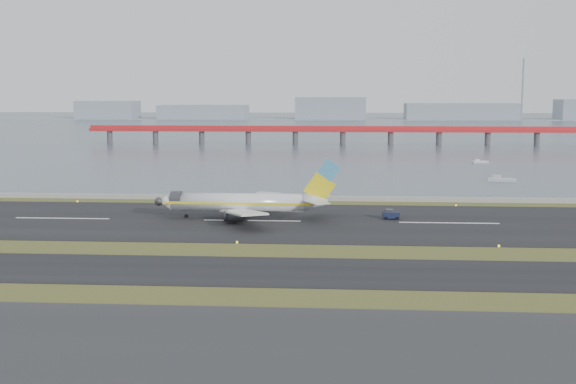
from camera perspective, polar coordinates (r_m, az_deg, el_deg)
name	(u,v)px	position (r m, az deg, el deg)	size (l,w,h in m)	color
ground	(231,253)	(119.34, -4.54, -4.83)	(1000.00, 1000.00, 0.00)	#364C1B
taxiway_strip	(219,270)	(107.79, -5.48, -6.19)	(1000.00, 18.00, 0.10)	black
runway_strip	(252,221)	(148.49, -2.85, -2.29)	(1000.00, 45.00, 0.10)	black
seawall	(266,198)	(177.86, -1.71, -0.46)	(1000.00, 2.50, 1.00)	#989892
bay_water	(316,126)	(576.01, 2.21, 5.22)	(1400.00, 800.00, 1.30)	#404C5C
red_pier	(343,131)	(365.65, 4.35, 4.85)	(260.00, 5.00, 10.20)	red
far_shoreline	(334,113)	(735.44, 3.66, 6.24)	(1400.00, 80.00, 60.50)	#8894A1
airliner	(245,203)	(150.58, -3.40, -0.84)	(38.52, 32.89, 12.80)	silver
pushback_tug	(391,215)	(151.49, 8.11, -1.77)	(3.47, 2.19, 2.15)	#141B37
workboat_near	(501,179)	(223.74, 16.49, 0.96)	(8.26, 4.76, 1.91)	silver
workboat_far	(480,162)	(281.71, 14.90, 2.34)	(6.42, 3.47, 1.49)	silver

